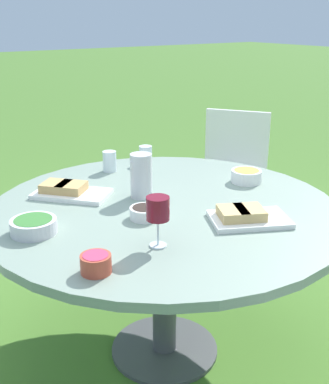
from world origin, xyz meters
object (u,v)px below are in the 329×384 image
Objects in this scene: water_pitcher at (141,176)px; wine_glass at (158,210)px; dining_table at (164,224)px; chair_far_back at (232,167)px.

wine_glass is (0.21, 0.44, 0.04)m from water_pitcher.
dining_table is 0.23m from water_pitcher.
dining_table is 8.12× the size of wine_glass.
water_pitcher is at bearing -115.31° from wine_glass.
wine_glass is at bearing 51.98° from dining_table.
chair_far_back is at bearing -144.88° from dining_table.
wine_glass is at bearing 64.69° from water_pitcher.
water_pitcher is 1.08× the size of wine_glass.
dining_table is 1.67× the size of chair_far_back.
dining_table is 0.44m from wine_glass.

